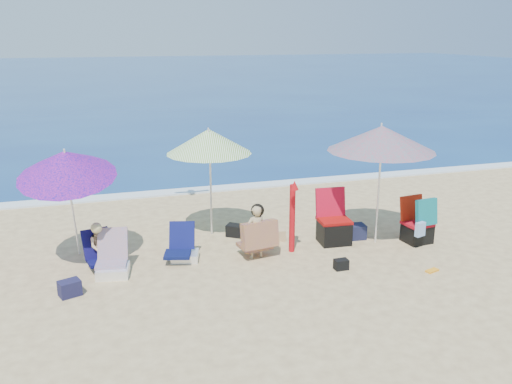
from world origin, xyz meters
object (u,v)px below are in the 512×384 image
object	(u,v)px
chair_navy	(183,251)
person_left	(99,246)
umbrella_blue	(66,164)
chair_rainbow	(113,263)
person_center	(257,233)
camp_chair_right	(418,226)
camp_chair_left	(333,227)
furled_umbrella	(293,212)
umbrella_striped	(209,141)
umbrella_turquoise	(382,139)

from	to	relation	value
chair_navy	person_left	distance (m)	1.42
umbrella_blue	chair_rainbow	xyz separation A→B (m)	(0.60, -0.50, -1.61)
chair_navy	person_center	bearing A→B (deg)	-13.01
person_left	person_center	bearing A→B (deg)	-8.16
chair_rainbow	camp_chair_right	size ratio (longest dim) A/B	0.82
camp_chair_left	person_center	world-z (taller)	camp_chair_left
furled_umbrella	chair_rainbow	size ratio (longest dim) A/B	1.87
chair_navy	chair_rainbow	bearing A→B (deg)	-169.00
umbrella_striped	umbrella_blue	xyz separation A→B (m)	(-2.54, -0.77, -0.09)
umbrella_turquoise	camp_chair_right	xyz separation A→B (m)	(0.72, -0.31, -1.66)
umbrella_striped	chair_navy	xyz separation A→B (m)	(-0.73, -1.03, -1.71)
person_center	umbrella_striped	bearing A→B (deg)	112.37
umbrella_turquoise	furled_umbrella	xyz separation A→B (m)	(-1.73, -0.08, -1.22)
umbrella_blue	camp_chair_right	bearing A→B (deg)	-6.74
chair_navy	chair_rainbow	xyz separation A→B (m)	(-1.21, -0.23, 0.02)
umbrella_turquoise	person_left	world-z (taller)	umbrella_turquoise
umbrella_striped	person_left	size ratio (longest dim) A/B	2.56
umbrella_turquoise	camp_chair_left	world-z (taller)	umbrella_turquoise
chair_navy	camp_chair_right	size ratio (longest dim) A/B	0.77
umbrella_turquoise	furled_umbrella	size ratio (longest dim) A/B	1.78
person_center	chair_rainbow	bearing A→B (deg)	178.62
umbrella_blue	person_center	xyz separation A→B (m)	(3.09, -0.55, -1.32)
furled_umbrella	camp_chair_right	bearing A→B (deg)	-5.53
chair_navy	chair_rainbow	world-z (taller)	chair_rainbow
furled_umbrella	camp_chair_left	distance (m)	1.07
umbrella_striped	furled_umbrella	world-z (taller)	umbrella_striped
chair_navy	person_left	bearing A→B (deg)	176.35
umbrella_striped	person_center	world-z (taller)	umbrella_striped
umbrella_turquoise	umbrella_striped	bearing A→B (deg)	158.03
chair_rainbow	camp_chair_left	size ratio (longest dim) A/B	0.74
umbrella_striped	chair_rainbow	xyz separation A→B (m)	(-1.94, -1.27, -1.69)
chair_rainbow	camp_chair_left	xyz separation A→B (m)	(4.09, 0.24, 0.12)
chair_rainbow	camp_chair_right	bearing A→B (deg)	-2.45
camp_chair_left	camp_chair_right	size ratio (longest dim) A/B	1.11
furled_umbrella	umbrella_striped	bearing A→B (deg)	133.99
umbrella_blue	person_left	size ratio (longest dim) A/B	2.61
furled_umbrella	person_center	bearing A→B (deg)	-175.18
chair_navy	camp_chair_right	bearing A→B (deg)	-6.15
umbrella_turquoise	camp_chair_right	size ratio (longest dim) A/B	2.73
person_left	furled_umbrella	bearing A→B (deg)	-5.56
chair_rainbow	person_left	size ratio (longest dim) A/B	0.89
umbrella_turquoise	chair_rainbow	bearing A→B (deg)	-179.14
camp_chair_right	umbrella_blue	bearing A→B (deg)	173.26
umbrella_blue	chair_navy	distance (m)	2.45
umbrella_blue	camp_chair_right	world-z (taller)	umbrella_blue
chair_navy	person_left	size ratio (longest dim) A/B	0.83
furled_umbrella	camp_chair_left	xyz separation A→B (m)	(0.93, 0.25, -0.46)
umbrella_striped	person_center	distance (m)	2.01
chair_navy	person_center	xyz separation A→B (m)	(1.27, -0.29, 0.30)
chair_rainbow	person_center	bearing A→B (deg)	-1.38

